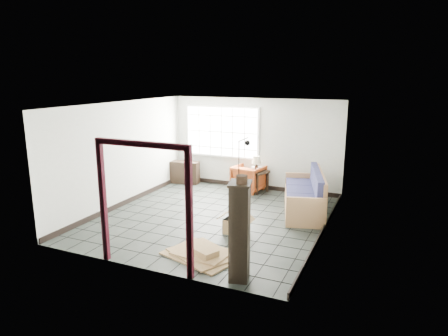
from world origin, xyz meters
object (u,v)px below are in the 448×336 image
at_px(side_table, 256,174).
at_px(tall_shelf, 240,231).
at_px(armchair, 249,177).
at_px(futon_sofa, 307,197).

bearing_deg(side_table, tall_shelf, -73.83).
height_order(armchair, side_table, armchair).
xyz_separation_m(side_table, tall_shelf, (1.39, -4.80, 0.32)).
bearing_deg(side_table, armchair, 180.00).
bearing_deg(side_table, futon_sofa, -33.68).
relative_size(side_table, tall_shelf, 0.45).
distance_m(futon_sofa, armchair, 2.19).
distance_m(futon_sofa, tall_shelf, 3.73).
bearing_deg(armchair, futon_sofa, 159.18).
xyz_separation_m(futon_sofa, armchair, (-1.89, 1.11, 0.04)).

